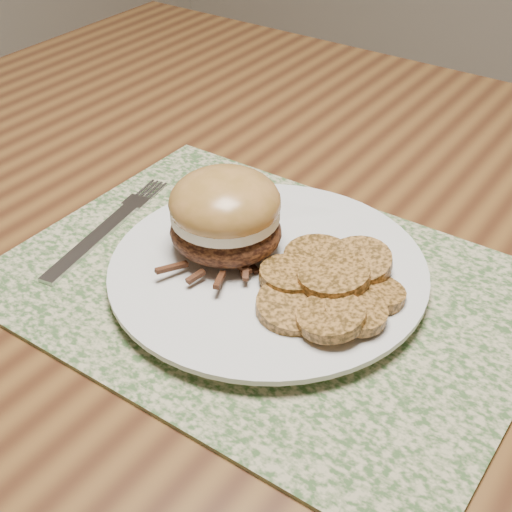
{
  "coord_description": "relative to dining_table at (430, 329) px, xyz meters",
  "views": [
    {
      "loc": [
        0.16,
        -0.52,
        1.14
      ],
      "look_at": [
        -0.12,
        -0.13,
        0.79
      ],
      "focal_mm": 50.0,
      "sensor_mm": 36.0,
      "label": 1
    }
  ],
  "objects": [
    {
      "name": "pork_sandwich",
      "position": [
        -0.16,
        -0.12,
        0.14
      ],
      "size": [
        0.11,
        0.1,
        0.08
      ],
      "rotation": [
        0.0,
        0.0,
        -0.06
      ],
      "color": "black",
      "rests_on": "dinner_plate"
    },
    {
      "name": "placemat",
      "position": [
        -0.11,
        -0.12,
        0.08
      ],
      "size": [
        0.45,
        0.33,
        0.0
      ],
      "primitive_type": "cube",
      "color": "#3B582D",
      "rests_on": "dining_table"
    },
    {
      "name": "dining_table",
      "position": [
        0.0,
        0.0,
        0.0
      ],
      "size": [
        1.5,
        0.9,
        0.75
      ],
      "color": "brown",
      "rests_on": "ground"
    },
    {
      "name": "fork",
      "position": [
        -0.29,
        -0.14,
        0.09
      ],
      "size": [
        0.05,
        0.19,
        0.0
      ],
      "rotation": [
        0.0,
        0.0,
        0.17
      ],
      "color": "#BBBBC2",
      "rests_on": "placemat"
    },
    {
      "name": "roasted_potatoes",
      "position": [
        -0.05,
        -0.12,
        0.11
      ],
      "size": [
        0.14,
        0.15,
        0.03
      ],
      "color": "#9C672E",
      "rests_on": "dinner_plate"
    },
    {
      "name": "dinner_plate",
      "position": [
        -0.11,
        -0.11,
        0.09
      ],
      "size": [
        0.26,
        0.26,
        0.02
      ],
      "primitive_type": "cylinder",
      "color": "silver",
      "rests_on": "placemat"
    }
  ]
}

